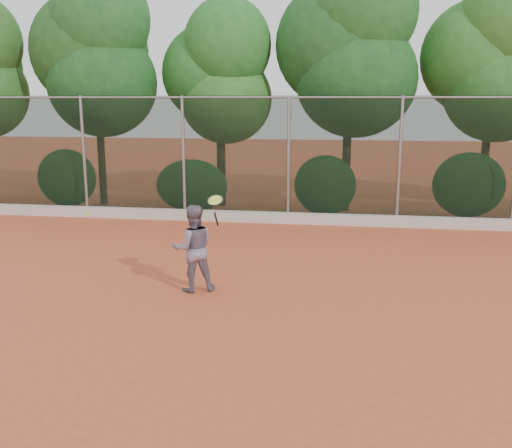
# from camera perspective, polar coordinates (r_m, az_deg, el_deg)

# --- Properties ---
(ground) EXTENTS (80.00, 80.00, 0.00)m
(ground) POSITION_cam_1_polar(r_m,az_deg,el_deg) (9.50, -0.92, -8.68)
(ground) COLOR #C8532F
(ground) RESTS_ON ground
(concrete_curb) EXTENTS (24.00, 0.20, 0.30)m
(concrete_curb) POSITION_cam_1_polar(r_m,az_deg,el_deg) (15.97, 3.14, 0.61)
(concrete_curb) COLOR beige
(concrete_curb) RESTS_ON ground
(tennis_player) EXTENTS (0.94, 0.85, 1.58)m
(tennis_player) POSITION_cam_1_polar(r_m,az_deg,el_deg) (10.31, -6.30, -2.43)
(tennis_player) COLOR slate
(tennis_player) RESTS_ON ground
(chainlink_fence) EXTENTS (24.09, 0.09, 3.50)m
(chainlink_fence) POSITION_cam_1_polar(r_m,az_deg,el_deg) (15.89, 3.28, 6.78)
(chainlink_fence) COLOR black
(chainlink_fence) RESTS_ON ground
(foliage_backdrop) EXTENTS (23.70, 3.63, 7.55)m
(foliage_backdrop) POSITION_cam_1_polar(r_m,az_deg,el_deg) (17.86, 2.20, 15.59)
(foliage_backdrop) COLOR #45301A
(foliage_backdrop) RESTS_ON ground
(tennis_racket) EXTENTS (0.33, 0.30, 0.58)m
(tennis_racket) POSITION_cam_1_polar(r_m,az_deg,el_deg) (9.92, -4.09, 2.17)
(tennis_racket) COLOR black
(tennis_racket) RESTS_ON ground
(tennis_ball_in_flight) EXTENTS (0.06, 0.06, 0.06)m
(tennis_ball_in_flight) POSITION_cam_1_polar(r_m,az_deg,el_deg) (10.70, -16.42, 0.90)
(tennis_ball_in_flight) COLOR #D6E634
(tennis_ball_in_flight) RESTS_ON ground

